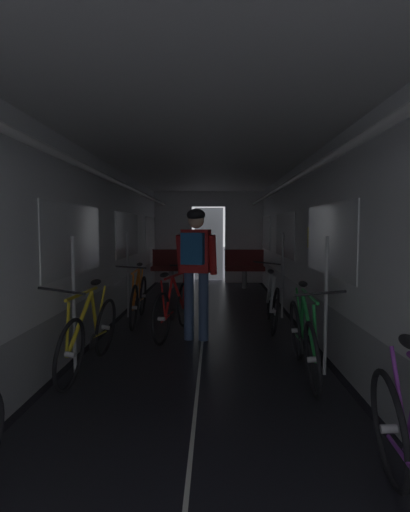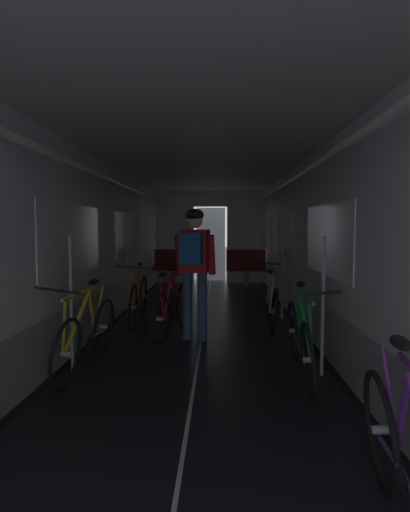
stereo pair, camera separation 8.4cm
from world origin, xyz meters
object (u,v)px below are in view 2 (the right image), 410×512
Objects in this scene: bicycle_green at (300,338)px; bicycle_yellow at (87,334)px; bicycle_silver at (272,302)px; bench_seat_far_right at (246,265)px; person_cyclist_aisle at (194,259)px; bicycle_orange at (138,298)px; bench_seat_far_left at (173,265)px; bicycle_red_in_aisle at (173,307)px.

bicycle_green is 1.00× the size of bicycle_yellow.
bicycle_silver is at bearing 41.89° from bicycle_yellow.
person_cyclist_aisle reaches higher than bench_seat_far_right.
bench_seat_far_right is 3.99m from bicycle_silver.
bench_seat_far_right is 0.58× the size of bicycle_green.
person_cyclist_aisle is at bearing 48.29° from bicycle_yellow.
bench_seat_far_right is 0.58× the size of bicycle_silver.
bicycle_orange is at bearing -117.31° from bench_seat_far_right.
bicycle_yellow is (-0.23, -5.91, -0.19)m from bench_seat_far_left.
bench_seat_far_right is at bearing 73.77° from bicycle_red_in_aisle.
bicycle_orange is at bearing 133.02° from person_cyclist_aisle.
bicycle_silver reaches higher than bicycle_red_in_aisle.
bench_seat_far_right is at bearing 62.69° from bicycle_orange.
bench_seat_far_right is 4.20m from bicycle_orange.
bicycle_red_in_aisle is (0.50, -4.48, -0.18)m from bench_seat_far_left.
person_cyclist_aisle reaches higher than bench_seat_far_left.
bicycle_green is at bearing -48.15° from person_cyclist_aisle.
person_cyclist_aisle is at bearing -39.93° from bicycle_red_in_aisle.
bicycle_orange is (-1.93, -3.73, -0.18)m from bench_seat_far_right.
bicycle_silver is 2.90m from bicycle_yellow.
bicycle_green is at bearing -47.63° from bicycle_orange.
bench_seat_far_left is at bearing 87.75° from bicycle_yellow.
bench_seat_far_left is 1.80m from bench_seat_far_right.
person_cyclist_aisle is (-1.14, 1.27, 0.69)m from bicycle_green.
person_cyclist_aisle reaches higher than bicycle_yellow.
bicycle_green is at bearing -89.28° from bicycle_silver.
bench_seat_far_right is at bearing 91.42° from bicycle_green.
bicycle_orange is 0.98× the size of person_cyclist_aisle.
person_cyclist_aisle is at bearing -101.75° from bench_seat_far_right.
bicycle_orange reaches higher than bicycle_red_in_aisle.
bicycle_silver is (1.92, -3.98, -0.19)m from bench_seat_far_left.
bicycle_red_in_aisle is at bearing 133.45° from bicycle_green.
person_cyclist_aisle reaches higher than bicycle_red_in_aisle.
bicycle_red_in_aisle is (-1.45, 1.53, 0.00)m from bicycle_green.
bicycle_yellow is 0.98× the size of person_cyclist_aisle.
bicycle_yellow is at bearing -116.89° from bicycle_red_in_aisle.
bicycle_red_in_aisle is at bearing -106.23° from bench_seat_far_right.
bicycle_green is 2.18m from bicycle_yellow.
bicycle_green is (0.15, -6.01, -0.19)m from bench_seat_far_right.
person_cyclist_aisle reaches higher than bicycle_green.
bicycle_yellow reaches higher than bicycle_green.
bicycle_orange is (-0.13, -3.73, -0.18)m from bench_seat_far_left.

